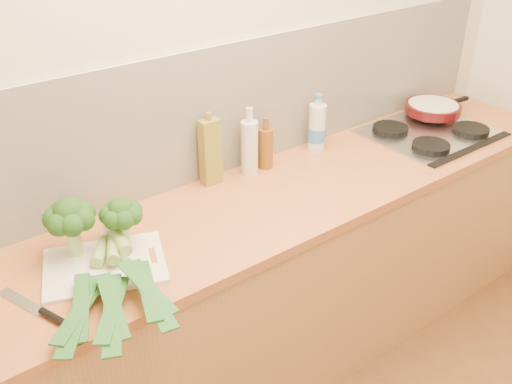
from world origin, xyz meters
TOP-DOWN VIEW (x-y plane):
  - room_shell at (0.00, 1.49)m, footprint 3.50×3.50m
  - counter at (0.00, 1.20)m, footprint 3.20×0.62m
  - gas_hob at (1.02, 1.20)m, footprint 0.58×0.50m
  - chopping_board at (-0.67, 1.18)m, footprint 0.46×0.40m
  - broccoli_left at (-0.72, 1.29)m, footprint 0.17×0.17m
  - broccoli_right at (-0.56, 1.23)m, footprint 0.14×0.14m
  - leek_front at (-0.71, 1.15)m, footprint 0.41×0.54m
  - leek_mid at (-0.65, 1.13)m, footprint 0.34×0.65m
  - leek_back at (-0.61, 1.10)m, footprint 0.16×0.62m
  - chefs_knife at (-0.90, 1.06)m, footprint 0.13×0.30m
  - skillet at (1.18, 1.31)m, footprint 0.40×0.28m
  - oil_tin at (-0.08, 1.44)m, footprint 0.08×0.05m
  - glass_bottle at (0.09, 1.41)m, footprint 0.07×0.07m
  - amber_bottle at (0.18, 1.41)m, footprint 0.06×0.06m
  - water_bottle at (0.47, 1.41)m, footprint 0.08×0.08m

SIDE VIEW (x-z plane):
  - counter at x=0.00m, z-range 0.00..0.90m
  - chopping_board at x=-0.67m, z-range 0.90..0.91m
  - chefs_knife at x=-0.90m, z-range 0.90..0.92m
  - gas_hob at x=1.02m, z-range 0.89..0.93m
  - leek_front at x=-0.71m, z-range 0.91..0.96m
  - leek_mid at x=-0.65m, z-range 0.93..0.97m
  - skillet at x=1.18m, z-range 0.94..0.99m
  - leek_back at x=-0.61m, z-range 0.95..0.99m
  - amber_bottle at x=0.18m, z-range 0.88..1.11m
  - water_bottle at x=0.47m, z-range 0.88..1.13m
  - glass_bottle at x=0.09m, z-range 0.88..1.17m
  - broccoli_right at x=-0.56m, z-range 0.94..1.12m
  - oil_tin at x=-0.08m, z-range 0.89..1.19m
  - broccoli_left at x=-0.72m, z-range 0.95..1.16m
  - room_shell at x=0.00m, z-range -0.58..2.92m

